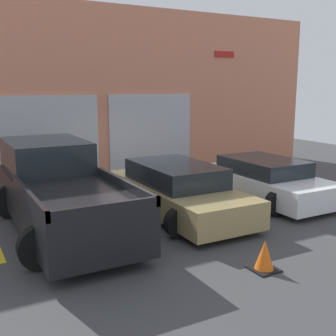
{
  "coord_description": "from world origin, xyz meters",
  "views": [
    {
      "loc": [
        -5.14,
        -10.66,
        3.21
      ],
      "look_at": [
        0.0,
        -1.27,
        1.1
      ],
      "focal_mm": 45.0,
      "sensor_mm": 36.0,
      "label": 1
    }
  ],
  "objects_px": {
    "pickup_truck": "(59,191)",
    "traffic_cone": "(264,256)",
    "sedan_side": "(177,190)",
    "sedan_white": "(265,180)"
  },
  "relations": [
    {
      "from": "pickup_truck",
      "to": "sedan_side",
      "type": "distance_m",
      "value": 2.91
    },
    {
      "from": "pickup_truck",
      "to": "sedan_side",
      "type": "height_order",
      "value": "pickup_truck"
    },
    {
      "from": "sedan_side",
      "to": "traffic_cone",
      "type": "relative_size",
      "value": 8.65
    },
    {
      "from": "sedan_white",
      "to": "sedan_side",
      "type": "distance_m",
      "value": 2.88
    },
    {
      "from": "pickup_truck",
      "to": "sedan_white",
      "type": "height_order",
      "value": "pickup_truck"
    },
    {
      "from": "sedan_white",
      "to": "pickup_truck",
      "type": "bearing_deg",
      "value": 176.9
    },
    {
      "from": "pickup_truck",
      "to": "traffic_cone",
      "type": "bearing_deg",
      "value": -56.95
    },
    {
      "from": "sedan_side",
      "to": "sedan_white",
      "type": "bearing_deg",
      "value": -0.12
    },
    {
      "from": "sedan_side",
      "to": "pickup_truck",
      "type": "bearing_deg",
      "value": 173.95
    },
    {
      "from": "sedan_white",
      "to": "traffic_cone",
      "type": "xyz_separation_m",
      "value": [
        -3.2,
        -3.64,
        -0.31
      ]
    }
  ]
}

